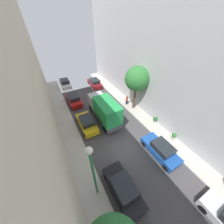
% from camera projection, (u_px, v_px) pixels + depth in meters
% --- Properties ---
extents(ground, '(32.00, 32.00, 0.00)m').
position_uv_depth(ground, '(126.00, 147.00, 13.71)').
color(ground, '#423F42').
extents(sidewalk_left, '(2.00, 44.00, 0.15)m').
position_uv_depth(sidewalk_left, '(83.00, 168.00, 11.80)').
color(sidewalk_left, '#B7B2A8').
rests_on(sidewalk_left, ground).
extents(sidewalk_right, '(2.00, 44.00, 0.15)m').
position_uv_depth(sidewalk_right, '(158.00, 131.00, 15.54)').
color(sidewalk_right, '#B7B2A8').
rests_on(sidewalk_right, ground).
extents(building_right, '(6.00, 44.00, 14.33)m').
position_uv_depth(building_right, '(203.00, 71.00, 12.58)').
color(building_right, '#B2B2B7').
rests_on(building_right, ground).
extents(parked_car_left_2, '(1.78, 4.20, 1.57)m').
position_uv_depth(parked_car_left_2, '(123.00, 188.00, 9.82)').
color(parked_car_left_2, black).
rests_on(parked_car_left_2, ground).
extents(parked_car_left_3, '(1.78, 4.20, 1.57)m').
position_uv_depth(parked_car_left_3, '(87.00, 123.00, 15.74)').
color(parked_car_left_3, gold).
rests_on(parked_car_left_3, ground).
extents(parked_car_left_4, '(1.78, 4.20, 1.57)m').
position_uv_depth(parked_car_left_4, '(74.00, 99.00, 20.08)').
color(parked_car_left_4, red).
rests_on(parked_car_left_4, ground).
extents(parked_car_left_5, '(1.78, 4.20, 1.57)m').
position_uv_depth(parked_car_left_5, '(65.00, 83.00, 24.77)').
color(parked_car_left_5, white).
rests_on(parked_car_left_5, ground).
extents(parked_car_right_2, '(1.78, 4.20, 1.57)m').
position_uv_depth(parked_car_right_2, '(161.00, 150.00, 12.61)').
color(parked_car_right_2, '#194799').
rests_on(parked_car_right_2, ground).
extents(parked_car_right_3, '(1.78, 4.20, 1.57)m').
position_uv_depth(parked_car_right_3, '(95.00, 83.00, 24.89)').
color(parked_car_right_3, maroon).
rests_on(parked_car_right_3, ground).
extents(delivery_truck, '(2.26, 6.60, 3.38)m').
position_uv_depth(delivery_truck, '(104.00, 109.00, 16.25)').
color(delivery_truck, '#4C4C51').
rests_on(delivery_truck, ground).
extents(pedestrian, '(0.40, 0.36, 1.72)m').
position_uv_depth(pedestrian, '(127.00, 100.00, 19.42)').
color(pedestrian, '#2D334C').
rests_on(pedestrian, sidewalk_right).
extents(street_tree_1, '(3.34, 3.34, 6.51)m').
position_uv_depth(street_tree_1, '(137.00, 79.00, 16.27)').
color(street_tree_1, brown).
rests_on(street_tree_1, sidewalk_right).
extents(potted_plant_0, '(0.53, 0.53, 0.90)m').
position_uv_depth(potted_plant_0, '(174.00, 136.00, 14.13)').
color(potted_plant_0, '#B2A899').
rests_on(potted_plant_0, sidewalk_right).
extents(potted_plant_4, '(0.56, 0.56, 0.88)m').
position_uv_depth(potted_plant_4, '(155.00, 119.00, 16.36)').
color(potted_plant_4, '#B2A899').
rests_on(potted_plant_4, sidewalk_right).
extents(lamp_post, '(0.44, 0.44, 6.24)m').
position_uv_depth(lamp_post, '(93.00, 169.00, 7.56)').
color(lamp_post, '#26723F').
rests_on(lamp_post, sidewalk_left).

